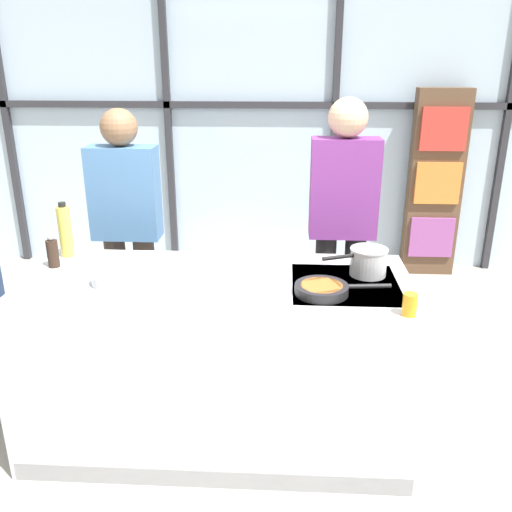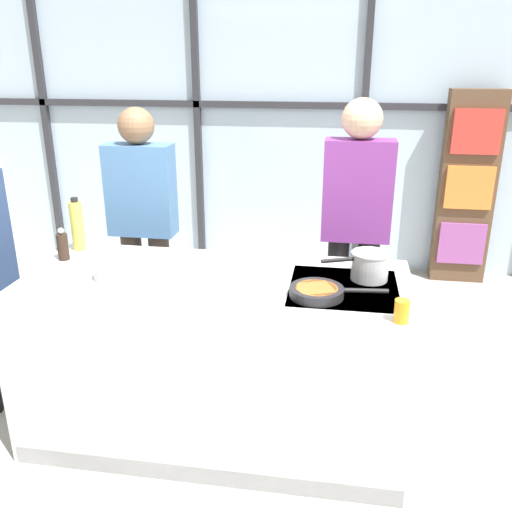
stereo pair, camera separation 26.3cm
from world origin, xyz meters
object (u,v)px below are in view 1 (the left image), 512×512
(juice_glass_near, at_px, (410,305))
(saucepan, at_px, (368,261))
(white_plate, at_px, (122,301))
(spectator_far_left, at_px, (127,221))
(mixing_bowl, at_px, (114,277))
(pepper_grinder, at_px, (53,252))
(oil_bottle, at_px, (65,231))
(frying_pan, at_px, (323,289))
(spectator_center_left, at_px, (342,216))

(juice_glass_near, bearing_deg, saucepan, 104.46)
(white_plate, xyz_separation_m, juice_glass_near, (1.27, -0.05, 0.04))
(spectator_far_left, relative_size, mixing_bowl, 7.63)
(spectator_far_left, bearing_deg, juice_glass_near, 142.52)
(pepper_grinder, bearing_deg, mixing_bowl, -27.76)
(saucepan, height_order, pepper_grinder, pepper_grinder)
(mixing_bowl, height_order, oil_bottle, oil_bottle)
(white_plate, bearing_deg, oil_bottle, 128.98)
(frying_pan, distance_m, pepper_grinder, 1.43)
(mixing_bowl, relative_size, pepper_grinder, 1.19)
(frying_pan, bearing_deg, oil_bottle, 162.53)
(mixing_bowl, bearing_deg, juice_glass_near, -11.31)
(frying_pan, height_order, juice_glass_near, juice_glass_near)
(spectator_center_left, distance_m, mixing_bowl, 1.52)
(pepper_grinder, height_order, juice_glass_near, pepper_grinder)
(mixing_bowl, bearing_deg, spectator_center_left, 37.91)
(saucepan, bearing_deg, frying_pan, -134.14)
(juice_glass_near, bearing_deg, white_plate, 177.63)
(spectator_far_left, height_order, frying_pan, spectator_far_left)
(spectator_far_left, height_order, white_plate, spectator_far_left)
(mixing_bowl, bearing_deg, pepper_grinder, 152.24)
(spectator_center_left, height_order, mixing_bowl, spectator_center_left)
(saucepan, distance_m, white_plate, 1.23)
(spectator_far_left, distance_m, pepper_grinder, 0.75)
(frying_pan, relative_size, pepper_grinder, 2.50)
(spectator_far_left, distance_m, mixing_bowl, 0.96)
(frying_pan, bearing_deg, saucepan, 45.86)
(spectator_center_left, height_order, saucepan, spectator_center_left)
(pepper_grinder, bearing_deg, oil_bottle, 86.57)
(saucepan, relative_size, juice_glass_near, 3.36)
(spectator_center_left, relative_size, saucepan, 5.13)
(frying_pan, xyz_separation_m, oil_bottle, (-1.40, 0.44, 0.12))
(frying_pan, height_order, mixing_bowl, mixing_bowl)
(spectator_center_left, xyz_separation_m, white_plate, (-1.10, -1.16, -0.09))
(saucepan, distance_m, pepper_grinder, 1.65)
(spectator_center_left, xyz_separation_m, pepper_grinder, (-1.59, -0.73, -0.01))
(saucepan, relative_size, pepper_grinder, 1.85)
(spectator_center_left, xyz_separation_m, oil_bottle, (-1.58, -0.56, 0.05))
(mixing_bowl, distance_m, oil_bottle, 0.54)
(spectator_center_left, height_order, pepper_grinder, spectator_center_left)
(pepper_grinder, bearing_deg, white_plate, -41.03)
(oil_bottle, bearing_deg, spectator_far_left, 72.58)
(pepper_grinder, distance_m, juice_glass_near, 1.83)
(spectator_far_left, bearing_deg, pepper_grinder, 75.65)
(frying_pan, relative_size, juice_glass_near, 4.54)
(frying_pan, height_order, pepper_grinder, pepper_grinder)
(oil_bottle, xyz_separation_m, juice_glass_near, (1.75, -0.65, -0.10))
(spectator_center_left, distance_m, juice_glass_near, 1.22)
(spectator_center_left, height_order, white_plate, spectator_center_left)
(spectator_far_left, distance_m, spectator_center_left, 1.40)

